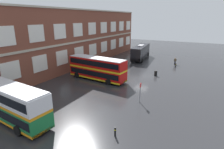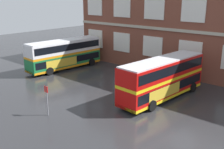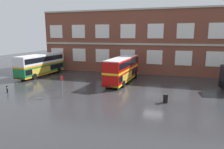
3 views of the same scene
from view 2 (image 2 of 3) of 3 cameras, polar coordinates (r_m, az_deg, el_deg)
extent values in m
plane|color=#2B2B2D|center=(22.05, 17.47, -11.63)|extent=(120.00, 120.00, 0.00)
cube|color=silver|center=(42.71, -3.55, 7.68)|extent=(2.97, 0.12, 2.72)
cube|color=silver|center=(39.23, 2.04, 6.88)|extent=(2.97, 0.12, 2.72)
cube|color=silver|center=(36.21, 8.61, 5.87)|extent=(2.97, 0.12, 2.72)
cube|color=silver|center=(33.74, 16.22, 4.59)|extent=(2.97, 0.12, 2.72)
cube|color=silver|center=(42.21, -3.67, 14.31)|extent=(2.97, 0.12, 2.72)
cube|color=silver|center=(38.69, 2.12, 14.11)|extent=(2.97, 0.12, 2.72)
cube|color=silver|center=(35.62, 8.96, 13.69)|extent=(2.97, 0.12, 2.72)
cube|color=silver|center=(33.11, 16.93, 12.96)|extent=(2.97, 0.12, 2.72)
cube|color=#197038|center=(38.46, -10.00, 3.04)|extent=(3.47, 11.18, 1.75)
cube|color=black|center=(38.41, -10.02, 3.34)|extent=(3.47, 10.74, 0.90)
cube|color=orange|center=(38.23, -10.08, 4.53)|extent=(3.47, 11.18, 0.30)
cube|color=silver|center=(38.05, -10.15, 5.89)|extent=(3.47, 11.18, 1.55)
cube|color=black|center=(38.04, -10.16, 6.00)|extent=(3.47, 10.74, 0.90)
cube|color=orange|center=(38.64, -9.95, 1.98)|extent=(3.49, 11.18, 0.28)
cube|color=silver|center=(37.90, -10.21, 7.13)|extent=(3.35, 10.95, 0.12)
cube|color=gold|center=(36.68, -10.55, 2.48)|extent=(0.44, 4.83, 1.10)
cube|color=yellow|center=(41.24, -3.86, 7.55)|extent=(1.66, 0.20, 0.40)
cylinder|color=black|center=(39.88, -4.35, 2.70)|extent=(0.41, 1.06, 1.04)
cylinder|color=black|center=(41.82, -6.61, 3.30)|extent=(0.41, 1.06, 1.04)
cylinder|color=black|center=(35.88, -13.11, 0.69)|extent=(0.41, 1.06, 1.04)
cylinder|color=black|center=(38.02, -15.13, 1.45)|extent=(0.41, 1.06, 1.04)
cube|color=red|center=(27.57, 10.65, -2.52)|extent=(3.50, 11.18, 1.75)
cube|color=black|center=(27.50, 10.67, -2.11)|extent=(3.50, 10.75, 0.90)
cube|color=yellow|center=(27.25, 10.76, -0.48)|extent=(3.50, 11.18, 0.30)
cube|color=red|center=(26.99, 10.87, 1.39)|extent=(3.50, 11.18, 1.55)
cube|color=black|center=(26.97, 10.88, 1.55)|extent=(3.50, 10.75, 0.90)
cube|color=yellow|center=(27.82, 10.57, -3.95)|extent=(3.52, 11.18, 0.28)
cube|color=silver|center=(26.79, 10.97, 3.11)|extent=(3.38, 10.95, 0.12)
cube|color=gold|center=(25.83, 11.27, -3.69)|extent=(0.45, 4.82, 1.10)
cube|color=yellow|center=(31.42, 16.71, 3.95)|extent=(1.66, 0.20, 0.40)
cylinder|color=black|center=(30.28, 16.79, -2.60)|extent=(0.41, 1.06, 1.04)
cylinder|color=black|center=(31.50, 12.78, -1.54)|extent=(0.41, 1.06, 1.04)
cylinder|color=black|center=(24.62, 8.48, -6.57)|extent=(0.41, 1.06, 1.04)
cylinder|color=black|center=(26.11, 4.04, -5.02)|extent=(0.41, 1.06, 1.04)
cylinder|color=slate|center=(23.87, -13.64, -5.49)|extent=(0.10, 0.10, 2.70)
cube|color=red|center=(23.48, -13.86, -3.09)|extent=(0.44, 0.04, 0.56)
camera|label=1|loc=(40.18, -43.10, 13.30)|focal=29.57mm
camera|label=3|loc=(10.79, -103.87, -18.13)|focal=32.05mm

